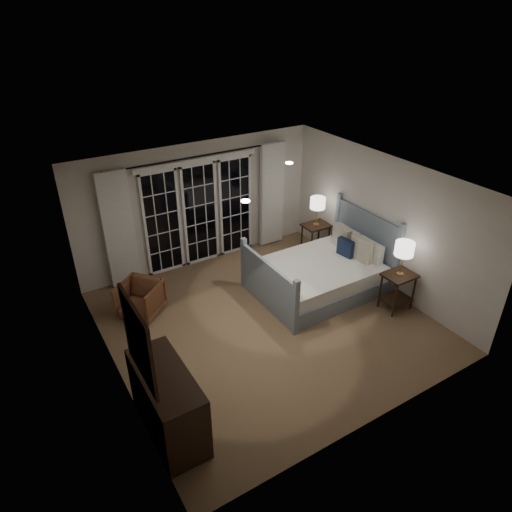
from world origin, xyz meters
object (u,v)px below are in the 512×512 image
nightstand_left (398,286)px  lamp_right (318,203)px  nightstand_right (315,235)px  lamp_left (404,249)px  dresser (168,403)px  bed (321,274)px  armchair (140,299)px

nightstand_left → lamp_right: 2.41m
nightstand_right → lamp_left: lamp_left is taller
nightstand_right → dresser: dresser is taller
nightstand_left → lamp_right: (-0.01, 2.30, 0.72)m
bed → nightstand_left: bed is taller
lamp_left → armchair: lamp_left is taller
nightstand_left → lamp_left: (-0.00, 0.00, 0.73)m
nightstand_left → nightstand_right: 2.30m
bed → lamp_left: (0.76, -1.17, 0.86)m
lamp_right → armchair: lamp_right is taller
nightstand_right → lamp_right: size_ratio=1.17×
nightstand_right → armchair: size_ratio=1.03×
bed → lamp_right: 1.60m
lamp_right → nightstand_left: bearing=-89.7°
nightstand_right → armchair: bearing=-178.0°
bed → armchair: (-3.14, 1.00, -0.02)m
lamp_left → armchair: bearing=150.9°
lamp_left → lamp_right: lamp_left is taller
dresser → nightstand_left: bearing=5.2°
bed → armchair: bed is taller
nightstand_left → bed: bearing=123.0°
dresser → lamp_right: bearing=31.6°
nightstand_left → nightstand_right: (-0.01, 2.30, 0.00)m
nightstand_left → lamp_left: 0.73m
armchair → nightstand_left: bearing=20.8°
lamp_left → bed: bearing=123.0°
bed → lamp_right: bearing=56.7°
nightstand_left → armchair: size_ratio=1.02×
armchair → dresser: bearing=-51.2°
bed → dresser: 3.97m
lamp_right → dresser: lamp_right is taller
lamp_right → dresser: (-4.39, -2.71, -0.71)m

